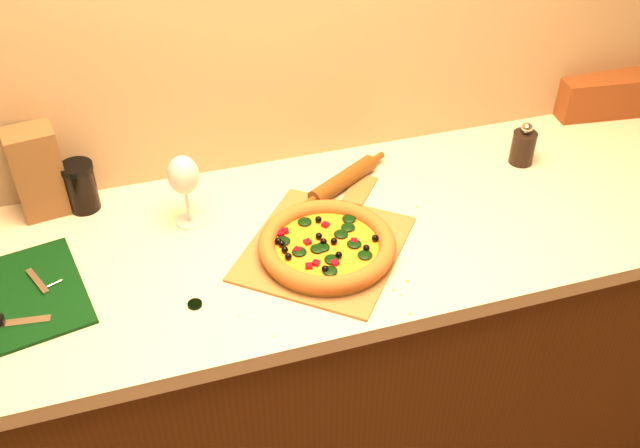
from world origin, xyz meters
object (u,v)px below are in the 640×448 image
Objects in this scene: pepper_grinder at (523,147)px; rolling_pin at (343,180)px; cutting_board at (28,295)px; dark_jar at (81,187)px; pizza_peel at (327,244)px; pizza at (327,245)px; wine_glass at (184,177)px.

pepper_grinder is 0.50m from rolling_pin.
dark_jar is at bearing 54.41° from cutting_board.
rolling_pin is at bearing -9.52° from dark_jar.
pizza_peel is 4.22× the size of pepper_grinder.
pizza_peel is 0.04m from pizza.
dark_jar reaches higher than cutting_board.
rolling_pin is 0.65m from dark_jar.
wine_glass reaches higher than cutting_board.
pepper_grinder is 0.90m from wine_glass.
pizza reaches higher than rolling_pin.
pepper_grinder is 1.14m from dark_jar.
dark_jar is (-0.64, 0.11, 0.04)m from rolling_pin.
pizza is 2.46× the size of dark_jar.
wine_glass is (0.37, 0.16, 0.13)m from cutting_board.
pizza_peel is at bearing -163.51° from pepper_grinder.
pepper_grinder is at bearing -4.20° from cutting_board.
rolling_pin is at bearing 176.51° from pepper_grinder.
wine_glass is 1.45× the size of dark_jar.
wine_glass is (-0.89, 0.00, 0.08)m from pepper_grinder.
cutting_board is (-0.66, 0.03, 0.00)m from pizza_peel.
rolling_pin is at bearing 2.29° from cutting_board.
pizza_peel is at bearing -31.08° from dark_jar.
pizza_peel is at bearing -117.90° from rolling_pin.
wine_glass is (-0.40, -0.03, 0.11)m from rolling_pin.
dark_jar is (-0.51, 0.35, 0.04)m from pizza.
pizza is (-0.01, -0.03, 0.02)m from pizza_peel.
cutting_board reaches higher than pizza_peel.
rolling_pin is at bearing 3.79° from wine_glass.
wine_glass is at bearing 179.76° from pepper_grinder.
pizza_peel is 1.63× the size of pizza.
pepper_grinder reaches higher than rolling_pin.
cutting_board is 1.84× the size of wine_glass.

